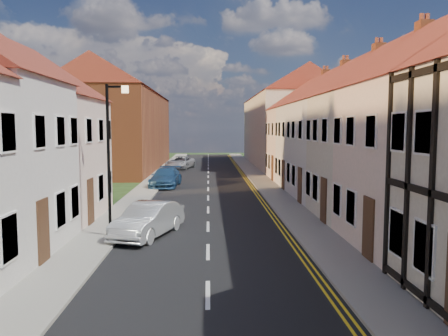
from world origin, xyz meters
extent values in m
cube|color=black|center=(0.00, 30.00, 0.01)|extent=(7.00, 90.00, 0.02)
cube|color=gray|center=(-4.40, 30.00, 0.06)|extent=(1.80, 90.00, 0.12)
cube|color=gray|center=(4.40, 30.00, 0.06)|extent=(1.80, 90.00, 0.12)
cube|color=beige|center=(9.30, 23.50, 3.00)|extent=(8.00, 5.00, 6.00)
cube|color=brown|center=(9.30, 21.60, 8.20)|extent=(0.60, 0.60, 1.60)
cube|color=silver|center=(9.30, 28.90, 3.00)|extent=(8.00, 5.80, 6.00)
cube|color=brown|center=(9.30, 26.60, 8.20)|extent=(0.60, 0.60, 1.60)
cube|color=silver|center=(9.30, 34.30, 3.00)|extent=(8.00, 5.00, 6.00)
cube|color=brown|center=(9.30, 32.40, 8.20)|extent=(0.60, 0.60, 1.60)
cube|color=beige|center=(9.30, 39.70, 3.00)|extent=(8.00, 5.80, 6.00)
cube|color=brown|center=(9.30, 37.40, 8.20)|extent=(0.60, 0.60, 1.60)
cube|color=beige|center=(-9.30, 23.85, 2.90)|extent=(8.00, 6.10, 5.80)
cube|color=beige|center=(9.30, 55.00, 4.00)|extent=(8.00, 24.00, 8.00)
cube|color=brown|center=(-9.30, 50.00, 4.00)|extent=(8.00, 24.00, 8.00)
cylinder|color=black|center=(-3.90, 20.00, 3.12)|extent=(0.12, 0.12, 6.00)
cube|color=black|center=(-3.55, 20.00, 6.02)|extent=(0.70, 0.08, 0.08)
cube|color=#FFD899|center=(-3.20, 20.00, 5.92)|extent=(0.25, 0.15, 0.28)
imported|color=#B3B7BB|center=(-2.43, 20.36, 0.69)|extent=(2.77, 4.46, 1.39)
imported|color=navy|center=(-3.20, 35.53, 0.71)|extent=(2.31, 4.99, 1.41)
imported|color=#AFB2B8|center=(-3.02, 50.00, 0.68)|extent=(3.37, 5.32, 1.37)
camera|label=1|loc=(0.03, 2.75, 4.44)|focal=35.00mm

